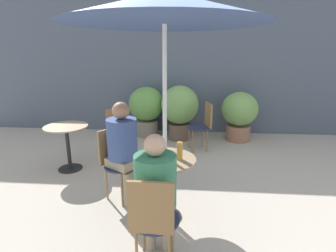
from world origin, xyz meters
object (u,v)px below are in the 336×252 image
cafe_table_far (67,137)px  bistro_chair_3 (119,129)px  beer_glass_2 (180,151)px  umbrella (164,8)px  beer_glass_0 (162,145)px  seated_person_0 (123,144)px  bistro_chair_2 (203,122)px  potted_plant_2 (239,113)px  potted_plant_0 (147,108)px  bistro_chair_1 (153,217)px  potted_plant_1 (180,108)px  cafe_table_near (165,174)px  bistro_chair_0 (116,157)px  beer_glass_1 (156,155)px  seated_person_1 (156,189)px

cafe_table_far → bistro_chair_3: (0.71, 0.47, 0.01)m
beer_glass_2 → umbrella: bearing=174.1°
cafe_table_far → beer_glass_0: beer_glass_0 is taller
seated_person_0 → beer_glass_0: bearing=-78.3°
bistro_chair_2 → potted_plant_2: 1.01m
potted_plant_0 → umbrella: umbrella is taller
bistro_chair_1 → beer_glass_2: beer_glass_2 is taller
bistro_chair_1 → potted_plant_0: bearing=-78.3°
potted_plant_1 → cafe_table_near: bearing=-91.0°
bistro_chair_0 → bistro_chair_2: size_ratio=1.00×
beer_glass_0 → potted_plant_1: potted_plant_1 is taller
bistro_chair_2 → beer_glass_2: beer_glass_2 is taller
seated_person_0 → bistro_chair_3: bearing=49.2°
bistro_chair_3 → potted_plant_2: bearing=-29.7°
beer_glass_2 → umbrella: (-0.16, 0.02, 1.40)m
bistro_chair_1 → bistro_chair_2: 3.04m
potted_plant_0 → bistro_chair_3: bearing=-100.2°
potted_plant_1 → umbrella: size_ratio=0.49×
beer_glass_0 → cafe_table_far: bearing=148.2°
beer_glass_1 → potted_plant_0: bearing=101.0°
cafe_table_far → bistro_chair_3: bearing=33.4°
seated_person_0 → umbrella: bearing=-90.0°
bistro_chair_2 → beer_glass_2: bearing=-23.7°
bistro_chair_0 → beer_glass_0: beer_glass_0 is taller
bistro_chair_1 → bistro_chair_3: bearing=-67.4°
bistro_chair_1 → beer_glass_1: bearing=-83.5°
cafe_table_near → beer_glass_2: 0.32m
beer_glass_1 → potted_plant_0: size_ratio=0.17×
cafe_table_far → potted_plant_0: (0.96, 1.86, 0.10)m
bistro_chair_0 → bistro_chair_3: bearing=44.5°
bistro_chair_1 → beer_glass_1: (-0.05, 0.65, 0.27)m
bistro_chair_3 → potted_plant_0: potted_plant_0 is taller
potted_plant_0 → seated_person_1: bearing=-79.5°
bistro_chair_0 → potted_plant_0: size_ratio=0.82×
beer_glass_0 → potted_plant_1: size_ratio=0.16×
bistro_chair_1 → bistro_chair_3: size_ratio=1.00×
beer_glass_2 → potted_plant_0: potted_plant_0 is taller
bistro_chair_0 → beer_glass_0: size_ratio=4.87×
seated_person_0 → potted_plant_2: seated_person_0 is taller
bistro_chair_1 → seated_person_1: seated_person_1 is taller
cafe_table_far → bistro_chair_2: size_ratio=0.80×
cafe_table_near → bistro_chair_1: bistro_chair_1 is taller
bistro_chair_0 → potted_plant_1: potted_plant_1 is taller
beer_glass_1 → potted_plant_2: (1.38, 2.99, -0.22)m
cafe_table_far → cafe_table_near: bearing=-34.8°
beer_glass_0 → potted_plant_2: (1.34, 2.69, -0.22)m
bistro_chair_3 → beer_glass_0: 1.74m
bistro_chair_3 → umbrella: (0.94, -1.62, 1.67)m
bistro_chair_3 → umbrella: umbrella is taller
seated_person_1 → potted_plant_0: (-0.67, 3.65, -0.08)m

